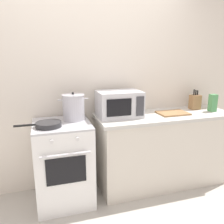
{
  "coord_description": "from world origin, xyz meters",
  "views": [
    {
      "loc": [
        -0.51,
        -1.78,
        1.62
      ],
      "look_at": [
        0.21,
        0.6,
        1.0
      ],
      "focal_mm": 36.61,
      "sensor_mm": 36.0,
      "label": 1
    }
  ],
  "objects_px": {
    "frying_pan": "(48,124)",
    "pasta_box": "(213,103)",
    "knife_block": "(195,102)",
    "microwave": "(119,104)",
    "cutting_board": "(173,113)",
    "stove": "(64,163)",
    "stock_pot": "(74,107)"
  },
  "relations": [
    {
      "from": "knife_block",
      "to": "stove",
      "type": "bearing_deg",
      "value": -175.4
    },
    {
      "from": "microwave",
      "to": "frying_pan",
      "type": "bearing_deg",
      "value": -167.8
    },
    {
      "from": "knife_block",
      "to": "pasta_box",
      "type": "bearing_deg",
      "value": -50.93
    },
    {
      "from": "stock_pot",
      "to": "cutting_board",
      "type": "bearing_deg",
      "value": -4.59
    },
    {
      "from": "frying_pan",
      "to": "knife_block",
      "type": "distance_m",
      "value": 1.91
    },
    {
      "from": "pasta_box",
      "to": "stove",
      "type": "bearing_deg",
      "value": 179.13
    },
    {
      "from": "microwave",
      "to": "knife_block",
      "type": "bearing_deg",
      "value": 3.27
    },
    {
      "from": "microwave",
      "to": "pasta_box",
      "type": "bearing_deg",
      "value": -5.05
    },
    {
      "from": "cutting_board",
      "to": "microwave",
      "type": "bearing_deg",
      "value": 173.36
    },
    {
      "from": "cutting_board",
      "to": "stove",
      "type": "bearing_deg",
      "value": -179.95
    },
    {
      "from": "pasta_box",
      "to": "stock_pot",
      "type": "bearing_deg",
      "value": 175.88
    },
    {
      "from": "frying_pan",
      "to": "pasta_box",
      "type": "bearing_deg",
      "value": 1.89
    },
    {
      "from": "stock_pot",
      "to": "frying_pan",
      "type": "xyz_separation_m",
      "value": [
        -0.29,
        -0.19,
        -0.12
      ]
    },
    {
      "from": "microwave",
      "to": "pasta_box",
      "type": "relative_size",
      "value": 2.27
    },
    {
      "from": "frying_pan",
      "to": "microwave",
      "type": "distance_m",
      "value": 0.84
    },
    {
      "from": "microwave",
      "to": "knife_block",
      "type": "height_order",
      "value": "microwave"
    },
    {
      "from": "stove",
      "to": "pasta_box",
      "type": "distance_m",
      "value": 1.98
    },
    {
      "from": "cutting_board",
      "to": "knife_block",
      "type": "relative_size",
      "value": 1.35
    },
    {
      "from": "stock_pot",
      "to": "knife_block",
      "type": "height_order",
      "value": "stock_pot"
    },
    {
      "from": "stock_pot",
      "to": "frying_pan",
      "type": "bearing_deg",
      "value": -145.94
    },
    {
      "from": "stock_pot",
      "to": "knife_block",
      "type": "relative_size",
      "value": 1.24
    },
    {
      "from": "microwave",
      "to": "pasta_box",
      "type": "height_order",
      "value": "microwave"
    },
    {
      "from": "frying_pan",
      "to": "knife_block",
      "type": "bearing_deg",
      "value": 7.14
    },
    {
      "from": "frying_pan",
      "to": "cutting_board",
      "type": "height_order",
      "value": "frying_pan"
    },
    {
      "from": "cutting_board",
      "to": "pasta_box",
      "type": "bearing_deg",
      "value": -3.12
    },
    {
      "from": "knife_block",
      "to": "pasta_box",
      "type": "distance_m",
      "value": 0.22
    },
    {
      "from": "pasta_box",
      "to": "knife_block",
      "type": "bearing_deg",
      "value": 129.07
    },
    {
      "from": "knife_block",
      "to": "cutting_board",
      "type": "bearing_deg",
      "value": -161.27
    },
    {
      "from": "frying_pan",
      "to": "microwave",
      "type": "relative_size",
      "value": 0.91
    },
    {
      "from": "microwave",
      "to": "stove",
      "type": "bearing_deg",
      "value": -173.27
    },
    {
      "from": "frying_pan",
      "to": "knife_block",
      "type": "height_order",
      "value": "knife_block"
    },
    {
      "from": "cutting_board",
      "to": "knife_block",
      "type": "bearing_deg",
      "value": 18.73
    }
  ]
}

